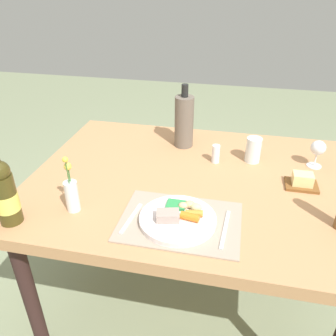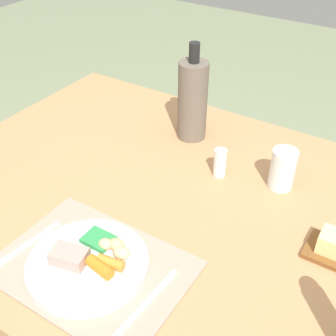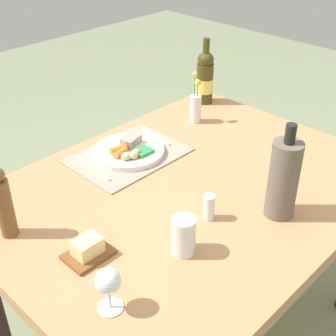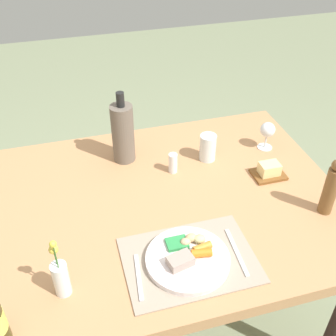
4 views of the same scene
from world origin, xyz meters
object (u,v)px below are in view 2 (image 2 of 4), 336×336
(fork, at_px, (30,243))
(salt_shaker, at_px, (220,163))
(dining_table, at_px, (163,215))
(dinner_plate, at_px, (90,263))
(water_tumbler, at_px, (282,171))
(butter_dish, at_px, (336,248))
(knife, at_px, (147,302))
(cooler_bottle, at_px, (193,100))

(fork, bearing_deg, salt_shaker, 69.29)
(dining_table, distance_m, salt_shaker, 0.22)
(dinner_plate, relative_size, water_tumbler, 2.32)
(dining_table, xyz_separation_m, salt_shaker, (0.09, 0.16, 0.12))
(dining_table, height_order, butter_dish, butter_dish)
(knife, relative_size, salt_shaker, 2.38)
(dinner_plate, relative_size, knife, 1.33)
(dining_table, relative_size, cooler_bottle, 4.36)
(butter_dish, bearing_deg, cooler_bottle, 153.01)
(dinner_plate, bearing_deg, dining_table, 90.66)
(cooler_bottle, xyz_separation_m, butter_dish, (0.54, -0.28, -0.11))
(cooler_bottle, bearing_deg, dinner_plate, -81.66)
(water_tumbler, bearing_deg, fork, -128.08)
(dinner_plate, distance_m, butter_dish, 0.56)
(fork, height_order, cooler_bottle, cooler_bottle)
(dinner_plate, height_order, salt_shaker, salt_shaker)
(butter_dish, xyz_separation_m, water_tumbler, (-0.20, 0.18, 0.03))
(salt_shaker, bearing_deg, cooler_bottle, 140.80)
(salt_shaker, bearing_deg, knife, -80.77)
(fork, height_order, knife, same)
(knife, bearing_deg, butter_dish, 53.80)
(butter_dish, bearing_deg, salt_shaker, 160.02)
(dining_table, relative_size, dinner_plate, 5.05)
(fork, bearing_deg, butter_dish, 36.58)
(salt_shaker, bearing_deg, butter_dish, -19.98)
(fork, distance_m, water_tumbler, 0.69)
(cooler_bottle, distance_m, water_tumbler, 0.36)
(fork, bearing_deg, cooler_bottle, 89.48)
(knife, xyz_separation_m, cooler_bottle, (-0.25, 0.62, 0.12))
(cooler_bottle, xyz_separation_m, water_tumbler, (0.34, -0.10, -0.08))
(cooler_bottle, xyz_separation_m, salt_shaker, (0.18, -0.14, -0.09))
(knife, height_order, salt_shaker, salt_shaker)
(dining_table, height_order, water_tumbler, water_tumbler)
(butter_dish, relative_size, water_tumbler, 1.11)
(knife, height_order, butter_dish, butter_dish)
(water_tumbler, height_order, salt_shaker, water_tumbler)
(salt_shaker, bearing_deg, dining_table, -118.42)
(dining_table, xyz_separation_m, butter_dish, (0.46, 0.03, 0.10))
(dinner_plate, height_order, fork, dinner_plate)
(fork, xyz_separation_m, butter_dish, (0.62, 0.36, 0.02))
(fork, distance_m, butter_dish, 0.72)
(water_tumbler, relative_size, salt_shaker, 1.36)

